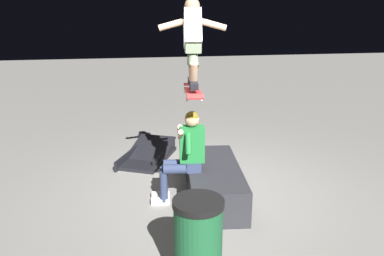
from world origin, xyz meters
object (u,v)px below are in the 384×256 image
(person_sitting_on_ledge, at_px, (184,152))
(kicker_ramp, at_px, (147,156))
(ledge_box_main, at_px, (214,181))
(skater_airborne, at_px, (193,38))
(skateboard, at_px, (193,92))
(trash_bin, at_px, (198,242))

(person_sitting_on_ledge, relative_size, kicker_ramp, 0.89)
(ledge_box_main, bearing_deg, skater_airborne, 78.20)
(kicker_ramp, bearing_deg, ledge_box_main, -154.33)
(skateboard, height_order, skater_airborne, skater_airborne)
(skateboard, xyz_separation_m, kicker_ramp, (1.70, 0.51, -1.51))
(ledge_box_main, xyz_separation_m, person_sitting_on_ledge, (-0.02, 0.43, 0.49))
(skateboard, height_order, kicker_ramp, skateboard)
(ledge_box_main, bearing_deg, skateboard, 88.83)
(person_sitting_on_ledge, distance_m, skateboard, 0.85)
(ledge_box_main, xyz_separation_m, skateboard, (0.01, 0.31, 1.33))
(kicker_ramp, bearing_deg, trash_bin, -176.73)
(kicker_ramp, height_order, trash_bin, trash_bin)
(kicker_ramp, bearing_deg, person_sitting_on_ledge, -167.36)
(ledge_box_main, relative_size, kicker_ramp, 1.22)
(ledge_box_main, xyz_separation_m, kicker_ramp, (1.70, 0.82, -0.18))
(skater_airborne, distance_m, trash_bin, 2.59)
(ledge_box_main, xyz_separation_m, skater_airborne, (0.06, 0.30, 2.02))
(trash_bin, bearing_deg, kicker_ramp, 3.27)
(skater_airborne, xyz_separation_m, kicker_ramp, (1.64, 0.52, -2.20))
(skateboard, xyz_separation_m, skater_airborne, (0.06, -0.01, 0.69))
(person_sitting_on_ledge, bearing_deg, kicker_ramp, 12.64)
(person_sitting_on_ledge, height_order, kicker_ramp, person_sitting_on_ledge)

